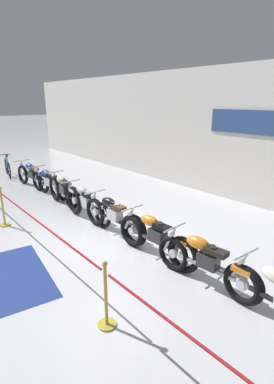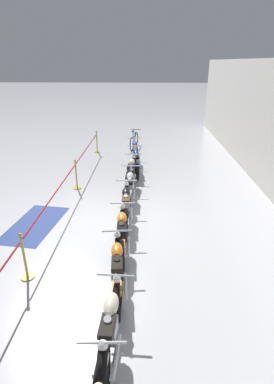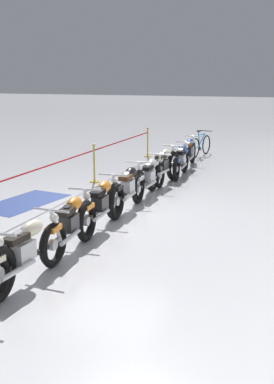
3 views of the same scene
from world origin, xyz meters
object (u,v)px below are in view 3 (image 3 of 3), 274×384
motorcycle_orange_5 (101,205)px  motorcycle_cream_7 (25,253)px  bicycle (201,146)px  floor_banner (24,202)px  motorcycle_silver_3 (150,177)px  motorcycle_blue_0 (189,153)px  stanchion_mid_left (94,169)px  motorcycle_orange_6 (71,224)px  stanchion_far_left (80,159)px  motorcycle_black_4 (129,188)px  motorcycle_blue_1 (181,160)px  motorcycle_cream_2 (163,167)px

motorcycle_orange_5 → motorcycle_cream_7: size_ratio=1.03×
bicycle → floor_banner: size_ratio=0.77×
motorcycle_silver_3 → motorcycle_cream_7: bearing=0.1°
motorcycle_blue_0 → stanchion_mid_left: size_ratio=2.24×
motorcycle_orange_6 → stanchion_far_left: size_ratio=0.15×
motorcycle_black_4 → stanchion_far_left: stanchion_far_left is taller
floor_banner → motorcycle_orange_5: bearing=72.4°
motorcycle_orange_5 → stanchion_far_left: bearing=-147.0°
motorcycle_cream_7 → bicycle: size_ratio=1.24×
bicycle → stanchion_far_left: 6.48m
motorcycle_silver_3 → motorcycle_orange_6: size_ratio=1.11×
motorcycle_blue_0 → stanchion_far_left: 4.27m
motorcycle_blue_1 → motorcycle_black_4: motorcycle_black_4 is taller
motorcycle_cream_2 → motorcycle_orange_6: motorcycle_cream_2 is taller
motorcycle_cream_2 → motorcycle_orange_5: size_ratio=1.06×
motorcycle_black_4 → motorcycle_cream_7: (4.12, 0.04, -0.02)m
motorcycle_silver_3 → bicycle: size_ratio=1.38×
motorcycle_orange_6 → motorcycle_cream_7: size_ratio=1.00×
motorcycle_blue_1 → motorcycle_orange_6: motorcycle_orange_6 is taller
stanchion_far_left → motorcycle_cream_2: bearing=121.6°
motorcycle_silver_3 → motorcycle_black_4: motorcycle_black_4 is taller
motorcycle_black_4 → stanchion_mid_left: bearing=-140.5°
motorcycle_silver_3 → bicycle: bicycle is taller
stanchion_mid_left → floor_banner: bearing=-13.4°
motorcycle_blue_1 → floor_banner: size_ratio=1.04×
motorcycle_blue_1 → motorcycle_cream_7: bearing=-0.7°
motorcycle_cream_2 → stanchion_mid_left: 1.91m
bicycle → motorcycle_blue_0: bearing=3.5°
motorcycle_orange_6 → stanchion_mid_left: size_ratio=2.01×
motorcycle_blue_1 → motorcycle_orange_5: motorcycle_orange_5 is taller
motorcycle_cream_7 → bicycle: bicycle is taller
motorcycle_cream_7 → stanchion_far_left: size_ratio=0.15×
motorcycle_cream_7 → floor_banner: size_ratio=0.96×
motorcycle_orange_6 → floor_banner: bearing=-134.2°
bicycle → floor_banner: (7.94, -2.38, -0.38)m
motorcycle_cream_2 → floor_banner: motorcycle_cream_2 is taller
floor_banner → motorcycle_blue_0: bearing=163.1°
stanchion_far_left → floor_banner: (1.72, -0.61, -0.76)m
motorcycle_orange_5 → motorcycle_cream_2: bearing=-180.0°
motorcycle_black_4 → bicycle: size_ratio=1.34×
stanchion_far_left → motorcycle_black_4: bearing=52.6°
motorcycle_black_4 → motorcycle_cream_2: bearing=179.9°
motorcycle_silver_3 → motorcycle_orange_5: (2.84, -0.02, -0.00)m
motorcycle_orange_6 → motorcycle_silver_3: bearing=179.8°
motorcycle_black_4 → motorcycle_orange_5: 1.47m
motorcycle_silver_3 → floor_banner: 3.05m
motorcycle_black_4 → bicycle: (-7.65, -0.11, -0.09)m
motorcycle_blue_0 → motorcycle_silver_3: (3.87, -0.01, -0.01)m
motorcycle_cream_2 → bicycle: motorcycle_cream_2 is taller
motorcycle_silver_3 → bicycle: 6.29m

